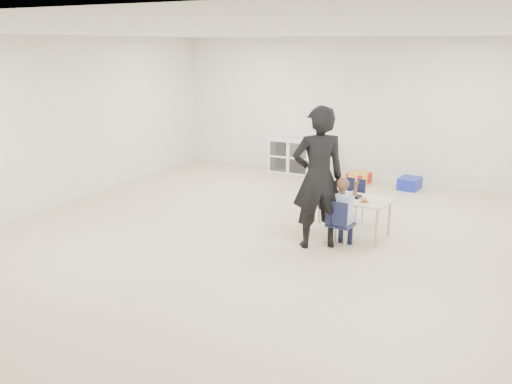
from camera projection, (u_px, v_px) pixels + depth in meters
The scene contains 16 objects.
room at pixel (263, 145), 6.97m from camera, with size 9.00×9.02×2.80m.
table at pixel (346, 215), 7.76m from camera, with size 1.28×0.74×0.56m.
chair_near at pixel (341, 224), 7.24m from camera, with size 0.33×0.31×0.67m, color #111534, non-canonical shape.
chair_far at pixel (352, 202), 8.25m from camera, with size 0.33×0.31×0.67m, color #111534, non-canonical shape.
child at pixel (341, 210), 7.19m from camera, with size 0.45×0.45×1.06m, color #AAC5E6, non-canonical shape.
lunch_tray_near at pixel (353, 196), 7.67m from camera, with size 0.22×0.16×0.03m, color black.
lunch_tray_far at pixel (327, 191), 7.92m from camera, with size 0.22×0.16×0.03m, color black.
milk_carton at pixel (346, 195), 7.58m from camera, with size 0.07×0.07×0.10m, color white.
bread_roll at pixel (364, 200), 7.43m from camera, with size 0.09×0.09×0.07m, color #B18648.
apple_near at pixel (340, 192), 7.82m from camera, with size 0.07×0.07×0.07m, color maroon.
apple_far at pixel (312, 190), 7.90m from camera, with size 0.07×0.07×0.07m, color maroon.
cubby_shelf at pixel (301, 157), 11.46m from camera, with size 1.40×0.40×0.70m, color white.
adult at pixel (318, 178), 7.12m from camera, with size 0.70×0.46×1.91m, color black.
bin_red at pixel (359, 178), 10.67m from camera, with size 0.34×0.43×0.21m, color red.
bin_yellow at pixel (359, 178), 10.67m from camera, with size 0.34×0.43×0.21m, color gold.
bin_blue at pixel (410, 183), 10.24m from camera, with size 0.36×0.46×0.22m, color #1524A4.
Camera 1 is at (3.04, -6.18, 2.65)m, focal length 38.00 mm.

